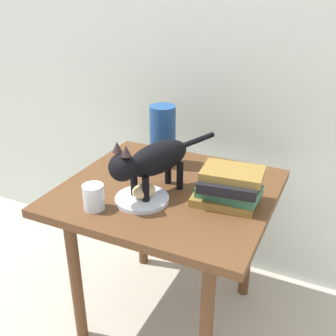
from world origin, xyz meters
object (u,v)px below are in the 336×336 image
object	(u,v)px
book_stack	(229,188)
tv_remote	(239,172)
candle_jar	(94,198)
bread_roll	(144,191)
cat	(152,161)
green_vase	(163,136)
plate	(142,199)
side_table	(168,208)

from	to	relation	value
book_stack	tv_remote	size ratio (longest dim) A/B	1.54
candle_jar	tv_remote	world-z (taller)	candle_jar
bread_roll	cat	size ratio (longest dim) A/B	0.18
cat	candle_jar	xyz separation A→B (m)	(-0.13, -0.16, -0.09)
cat	green_vase	distance (m)	0.27
plate	green_vase	xyz separation A→B (m)	(-0.07, 0.30, 0.11)
bread_roll	candle_jar	distance (m)	0.17
green_vase	tv_remote	xyz separation A→B (m)	(0.31, 0.03, -0.11)
cat	book_stack	distance (m)	0.27
book_stack	cat	bearing A→B (deg)	-167.10
candle_jar	tv_remote	bearing A→B (deg)	51.10
cat	tv_remote	xyz separation A→B (m)	(0.22, 0.28, -0.12)
plate	bread_roll	distance (m)	0.03
plate	cat	size ratio (longest dim) A/B	0.40
side_table	book_stack	distance (m)	0.27
side_table	plate	bearing A→B (deg)	-109.09
side_table	tv_remote	world-z (taller)	tv_remote
book_stack	green_vase	bearing A→B (deg)	149.40
plate	cat	world-z (taller)	cat
book_stack	tv_remote	distance (m)	0.23
candle_jar	side_table	bearing A→B (deg)	55.30
candle_jar	bread_roll	bearing A→B (deg)	41.36
plate	candle_jar	xyz separation A→B (m)	(-0.12, -0.11, 0.03)
side_table	candle_jar	world-z (taller)	candle_jar
green_vase	tv_remote	distance (m)	0.33
tv_remote	book_stack	bearing A→B (deg)	-102.56
plate	green_vase	size ratio (longest dim) A/B	0.76
bread_roll	tv_remote	size ratio (longest dim) A/B	0.53
green_vase	plate	bearing A→B (deg)	-77.19
plate	bread_roll	size ratio (longest dim) A/B	2.29
side_table	book_stack	xyz separation A→B (m)	(0.23, -0.01, 0.14)
candle_jar	green_vase	bearing A→B (deg)	83.38
book_stack	candle_jar	distance (m)	0.44
cat	green_vase	bearing A→B (deg)	108.06
plate	book_stack	world-z (taller)	book_stack
bread_roll	green_vase	world-z (taller)	green_vase
book_stack	green_vase	distance (m)	0.39
green_vase	side_table	bearing A→B (deg)	-59.25
bread_roll	candle_jar	world-z (taller)	candle_jar
cat	green_vase	size ratio (longest dim) A/B	1.89
green_vase	tv_remote	world-z (taller)	green_vase
side_table	bread_roll	bearing A→B (deg)	-105.73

